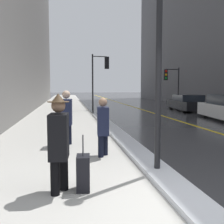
% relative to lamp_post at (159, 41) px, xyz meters
% --- Properties ---
extents(ground_plane, '(160.00, 160.00, 0.00)m').
position_rel_lamp_post_xyz_m(ground_plane, '(-0.16, -1.76, -2.62)').
color(ground_plane, '#38383A').
extents(sidewalk_slab, '(4.00, 80.00, 0.01)m').
position_rel_lamp_post_xyz_m(sidewalk_slab, '(-2.16, 13.24, -2.61)').
color(sidewalk_slab, '#B2AFA8').
rests_on(sidewalk_slab, ground).
extents(road_centre_stripe, '(0.16, 80.00, 0.00)m').
position_rel_lamp_post_xyz_m(road_centre_stripe, '(3.84, 13.24, -2.62)').
color(road_centre_stripe, gold).
rests_on(road_centre_stripe, ground).
extents(snow_bank_curb, '(0.58, 14.50, 0.11)m').
position_rel_lamp_post_xyz_m(snow_bank_curb, '(0.01, 4.31, -2.56)').
color(snow_bank_curb, white).
rests_on(snow_bank_curb, ground).
extents(lamp_post, '(0.28, 0.28, 4.31)m').
position_rel_lamp_post_xyz_m(lamp_post, '(0.00, 0.00, 0.00)').
color(lamp_post, black).
rests_on(lamp_post, ground).
extents(traffic_light_near, '(1.31, 0.43, 4.12)m').
position_rel_lamp_post_xyz_m(traffic_light_near, '(0.76, 15.67, 0.36)').
color(traffic_light_near, black).
rests_on(traffic_light_near, ground).
extents(traffic_light_far, '(1.31, 0.33, 3.32)m').
position_rel_lamp_post_xyz_m(traffic_light_far, '(6.76, 17.17, -0.23)').
color(traffic_light_far, black).
rests_on(traffic_light_far, ground).
extents(pedestrian_in_fedora, '(0.35, 0.52, 1.64)m').
position_rel_lamp_post_xyz_m(pedestrian_in_fedora, '(-1.91, -0.76, -1.72)').
color(pedestrian_in_fedora, black).
rests_on(pedestrian_in_fedora, ground).
extents(pedestrian_trailing, '(0.31, 0.50, 1.47)m').
position_rel_lamp_post_xyz_m(pedestrian_trailing, '(-0.90, 1.53, -1.80)').
color(pedestrian_trailing, black).
rests_on(pedestrian_trailing, ground).
extents(pedestrian_in_glasses, '(0.35, 0.55, 1.63)m').
position_rel_lamp_post_xyz_m(pedestrian_in_glasses, '(-1.80, 3.01, -1.71)').
color(pedestrian_in_glasses, black).
rests_on(pedestrian_in_glasses, ground).
extents(parked_car_black, '(2.10, 4.88, 1.17)m').
position_rel_lamp_post_xyz_m(parked_car_black, '(6.80, 13.83, -2.05)').
color(parked_car_black, black).
rests_on(parked_car_black, ground).
extents(rolling_suitcase, '(0.25, 0.38, 0.95)m').
position_rel_lamp_post_xyz_m(rolling_suitcase, '(-1.52, -0.72, -2.32)').
color(rolling_suitcase, black).
rests_on(rolling_suitcase, ground).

